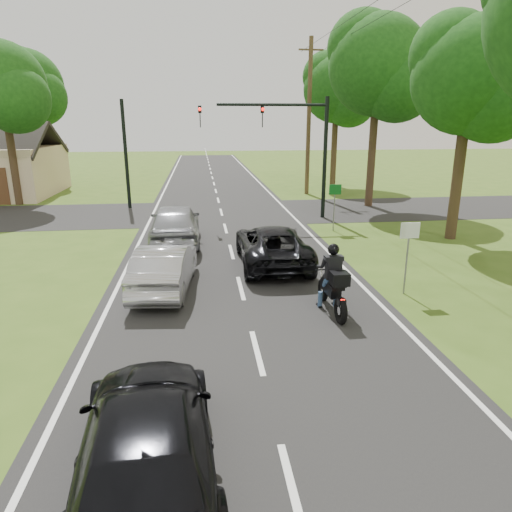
% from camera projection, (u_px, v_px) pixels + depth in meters
% --- Properties ---
extents(ground, '(140.00, 140.00, 0.00)m').
position_uv_depth(ground, '(257.00, 352.00, 9.95)').
color(ground, '#3A5518').
rests_on(ground, ground).
extents(road, '(8.00, 100.00, 0.01)m').
position_uv_depth(road, '(228.00, 239.00, 19.46)').
color(road, black).
rests_on(road, ground).
extents(cross_road, '(60.00, 7.00, 0.01)m').
position_uv_depth(cross_road, '(221.00, 212.00, 25.17)').
color(cross_road, black).
rests_on(cross_road, ground).
extents(motorcycle_rider, '(0.62, 2.18, 1.88)m').
position_uv_depth(motorcycle_rider, '(333.00, 286.00, 11.83)').
color(motorcycle_rider, black).
rests_on(motorcycle_rider, ground).
extents(dark_suv, '(2.30, 4.94, 1.37)m').
position_uv_depth(dark_suv, '(272.00, 245.00, 15.90)').
color(dark_suv, black).
rests_on(dark_suv, road).
extents(silver_sedan, '(1.86, 4.29, 1.37)m').
position_uv_depth(silver_sedan, '(165.00, 267.00, 13.45)').
color(silver_sedan, '#B0B0B5').
rests_on(silver_sedan, road).
extents(silver_suv, '(2.02, 4.92, 1.67)m').
position_uv_depth(silver_suv, '(175.00, 224.00, 18.48)').
color(silver_suv, '#989AA0').
rests_on(silver_suv, road).
extents(dark_car_behind, '(2.22, 4.72, 1.33)m').
position_uv_depth(dark_car_behind, '(147.00, 439.00, 6.23)').
color(dark_car_behind, black).
rests_on(dark_car_behind, road).
extents(traffic_signal, '(6.38, 0.44, 6.00)m').
position_uv_depth(traffic_signal, '(289.00, 136.00, 22.48)').
color(traffic_signal, black).
rests_on(traffic_signal, ground).
extents(signal_pole_far, '(0.20, 0.20, 6.00)m').
position_uv_depth(signal_pole_far, '(126.00, 155.00, 25.62)').
color(signal_pole_far, black).
rests_on(signal_pole_far, ground).
extents(utility_pole_far, '(1.60, 0.28, 10.00)m').
position_uv_depth(utility_pole_far, '(309.00, 117.00, 30.16)').
color(utility_pole_far, brown).
rests_on(utility_pole_far, ground).
extents(sign_white, '(0.55, 0.07, 2.12)m').
position_uv_depth(sign_white, '(409.00, 241.00, 12.88)').
color(sign_white, slate).
rests_on(sign_white, ground).
extents(sign_green, '(0.55, 0.07, 2.12)m').
position_uv_depth(sign_green, '(335.00, 196.00, 20.51)').
color(sign_green, slate).
rests_on(sign_green, ground).
extents(tree_row_c, '(4.80, 4.65, 8.76)m').
position_uv_depth(tree_row_c, '(478.00, 84.00, 17.68)').
color(tree_row_c, '#332316').
rests_on(tree_row_c, ground).
extents(tree_row_d, '(5.76, 5.58, 10.45)m').
position_uv_depth(tree_row_d, '(385.00, 72.00, 24.84)').
color(tree_row_d, '#332316').
rests_on(tree_row_d, ground).
extents(tree_row_e, '(5.28, 5.12, 9.61)m').
position_uv_depth(tree_row_e, '(341.00, 93.00, 33.64)').
color(tree_row_e, '#332316').
rests_on(tree_row_e, ground).
extents(tree_left_near, '(5.12, 4.96, 9.22)m').
position_uv_depth(tree_left_near, '(6.00, 90.00, 25.55)').
color(tree_left_near, '#332316').
rests_on(tree_left_near, ground).
extents(tree_left_far, '(5.76, 5.58, 10.14)m').
position_uv_depth(tree_left_far, '(30.00, 90.00, 34.64)').
color(tree_left_far, '#332316').
rests_on(tree_left_far, ground).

